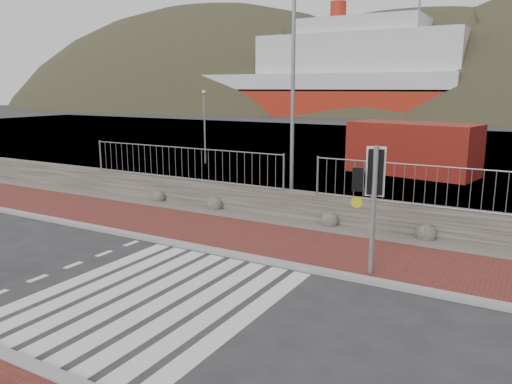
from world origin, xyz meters
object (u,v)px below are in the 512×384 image
Objects in this scene: ferry at (320,80)px; streetlight at (296,88)px; shipping_container at (413,149)px; traffic_signal_far at (373,183)px.

ferry reaches higher than streetlight.
streetlight reaches higher than shipping_container.
streetlight is at bearing -62.40° from traffic_signal_far.
traffic_signal_far is at bearing -32.99° from streetlight.
streetlight is (-4.12, 4.65, 2.08)m from traffic_signal_far.
traffic_signal_far is 14.83m from shipping_container.
traffic_signal_far reaches higher than shipping_container.
streetlight reaches higher than traffic_signal_far.
shipping_container is at bearing -62.67° from ferry.
ferry is 6.62× the size of streetlight.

